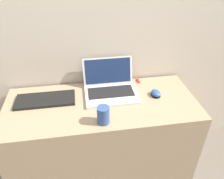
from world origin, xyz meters
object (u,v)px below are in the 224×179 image
computer_mouse (156,93)px  external_keyboard (45,100)px  drink_cup (103,115)px  usb_stick (138,81)px

computer_mouse → external_keyboard: size_ratio=0.23×
external_keyboard → computer_mouse: bearing=-4.0°
drink_cup → usb_stick: size_ratio=1.94×
external_keyboard → usb_stick: size_ratio=6.83×
drink_cup → external_keyboard: drink_cup is taller
drink_cup → external_keyboard: bearing=142.9°
drink_cup → usb_stick: (0.34, 0.44, -0.06)m
computer_mouse → external_keyboard: bearing=176.0°
computer_mouse → usb_stick: 0.22m
usb_stick → drink_cup: bearing=-127.5°
drink_cup → computer_mouse: drink_cup is taller
drink_cup → external_keyboard: size_ratio=0.28×
usb_stick → external_keyboard: bearing=-167.9°
drink_cup → computer_mouse: bearing=29.0°
computer_mouse → usb_stick: size_ratio=1.56×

